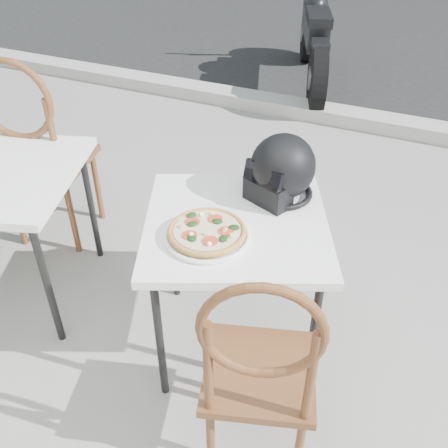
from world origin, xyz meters
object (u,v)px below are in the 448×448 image
at_px(cafe_chair_side, 37,145).
at_px(motorcycle, 314,38).
at_px(pizza, 207,231).
at_px(cafe_chair_main, 260,366).
at_px(cafe_table_main, 236,233).
at_px(helmet, 281,171).
at_px(plate, 207,236).

bearing_deg(cafe_chair_side, motorcycle, -113.94).
relative_size(pizza, cafe_chair_main, 0.33).
height_order(cafe_table_main, helmet, helmet).
xyz_separation_m(plate, motorcycle, (-0.61, 3.70, -0.26)).
relative_size(plate, helmet, 1.11).
relative_size(plate, pizza, 1.23).
bearing_deg(motorcycle, helmet, -96.55).
bearing_deg(pizza, cafe_chair_main, -45.54).
xyz_separation_m(cafe_table_main, pizza, (-0.06, -0.15, 0.10)).
height_order(helmet, motorcycle, motorcycle).
xyz_separation_m(plate, helmet, (0.16, 0.41, 0.12)).
bearing_deg(plate, cafe_table_main, 69.18).
xyz_separation_m(cafe_chair_main, cafe_chair_side, (-1.64, 0.83, 0.08)).
bearing_deg(motorcycle, plate, -100.30).
xyz_separation_m(cafe_table_main, cafe_chair_main, (0.32, -0.53, -0.08)).
distance_m(cafe_table_main, helmet, 0.33).
bearing_deg(plate, pizza, 78.46).
height_order(cafe_table_main, motorcycle, motorcycle).
distance_m(plate, helmet, 0.45).
distance_m(pizza, cafe_chair_main, 0.56).
relative_size(plate, cafe_chair_side, 0.36).
bearing_deg(motorcycle, cafe_chair_side, -121.06).
bearing_deg(helmet, motorcycle, 124.99).
bearing_deg(pizza, plate, -101.54).
xyz_separation_m(helmet, cafe_chair_side, (-1.42, 0.04, -0.19)).
height_order(cafe_chair_main, cafe_chair_side, cafe_chair_side).
xyz_separation_m(pizza, cafe_chair_main, (0.37, -0.38, -0.18)).
height_order(plate, helmet, helmet).
height_order(cafe_chair_side, motorcycle, cafe_chair_side).
distance_m(plate, motorcycle, 3.76).
distance_m(pizza, helmet, 0.45).
relative_size(pizza, helmet, 0.90).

